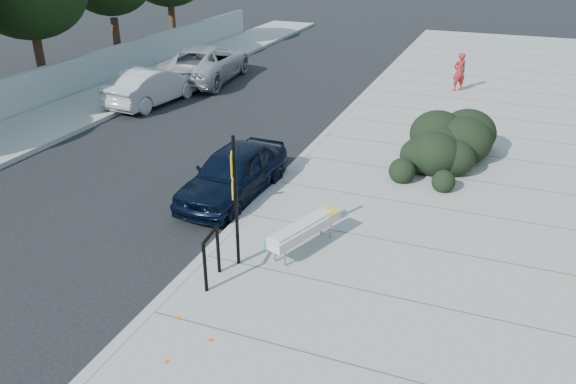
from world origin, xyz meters
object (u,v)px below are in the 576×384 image
at_px(bench, 304,229).
at_px(sign_post, 235,194).
at_px(bike_rack, 211,253).
at_px(wagon_silver, 153,86).
at_px(suv_silver, 206,63).
at_px(pedestrian, 459,72).
at_px(sedan_navy, 233,173).

bearing_deg(bench, sign_post, -116.67).
xyz_separation_m(bike_rack, sign_post, (0.16, 0.75, 0.92)).
height_order(wagon_silver, suv_silver, suv_silver).
height_order(bike_rack, wagon_silver, wagon_silver).
relative_size(wagon_silver, pedestrian, 2.77).
xyz_separation_m(bike_rack, suv_silver, (-7.97, 14.19, 0.01)).
bearing_deg(pedestrian, sedan_navy, 34.33).
bearing_deg(wagon_silver, sedan_navy, 142.34).
bearing_deg(bike_rack, suv_silver, 112.96).
bearing_deg(bench, suv_silver, 146.34).
relative_size(bike_rack, wagon_silver, 0.24).
relative_size(bike_rack, sedan_navy, 0.27).
distance_m(sign_post, sedan_navy, 3.57).
bearing_deg(pedestrian, suv_silver, -26.84).
relative_size(bike_rack, pedestrian, 0.68).
bearing_deg(wagon_silver, sign_post, 137.37).
height_order(bike_rack, pedestrian, pedestrian).
distance_m(sign_post, wagon_silver, 12.61).
xyz_separation_m(bench, wagon_silver, (-9.35, 8.45, 0.09)).
relative_size(sign_post, wagon_silver, 0.64).
distance_m(sedan_navy, pedestrian, 12.97).
distance_m(bike_rack, wagon_silver, 13.04).
bearing_deg(wagon_silver, bench, 144.04).
relative_size(bench, pedestrian, 1.28).
distance_m(bike_rack, suv_silver, 16.27).
xyz_separation_m(bench, sedan_navy, (-2.65, 2.02, 0.05)).
xyz_separation_m(sign_post, wagon_silver, (-8.29, 9.46, -0.99)).
relative_size(sign_post, sedan_navy, 0.70).
bearing_deg(pedestrian, bike_rack, 43.47).
distance_m(sedan_navy, wagon_silver, 9.28).
height_order(sign_post, pedestrian, sign_post).
bearing_deg(sign_post, bike_rack, -125.88).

